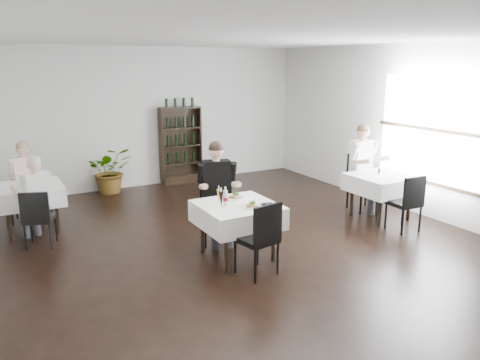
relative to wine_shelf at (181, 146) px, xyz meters
name	(u,v)px	position (x,y,z in m)	size (l,w,h in m)	color
room_shell	(257,150)	(-0.60, -4.31, 0.65)	(9.00, 9.00, 9.00)	black
window_right	(431,132)	(2.88, -4.31, 0.65)	(0.06, 2.30, 1.85)	white
wine_shelf	(181,146)	(0.00, 0.00, 0.00)	(0.90, 0.28, 1.75)	black
main_table	(237,214)	(-0.90, -4.31, -0.23)	(1.03, 1.03, 0.77)	black
left_table	(30,194)	(-3.30, -1.81, -0.23)	(0.98, 0.98, 0.77)	black
right_table	(381,184)	(2.10, -4.01, -0.23)	(0.98, 0.98, 0.77)	black
potted_tree	(110,170)	(-1.62, -0.11, -0.36)	(0.88, 0.76, 0.98)	#24541C
main_chair_far	(215,206)	(-0.90, -3.62, -0.29)	(0.55, 0.56, 0.97)	black
main_chair_near	(261,235)	(-0.93, -5.00, -0.29)	(0.52, 0.53, 0.98)	black
left_chair_far	(25,188)	(-3.32, -1.15, -0.28)	(0.55, 0.55, 0.99)	black
left_chair_near	(38,215)	(-3.28, -2.62, -0.35)	(0.51, 0.51, 0.87)	black
right_chair_far	(362,178)	(2.19, -3.44, -0.25)	(0.53, 0.53, 1.04)	black
right_chair_near	(408,200)	(1.96, -4.74, -0.31)	(0.45, 0.45, 0.94)	black
diner_main	(217,185)	(-0.87, -3.64, 0.04)	(0.64, 0.67, 1.53)	#3D3D44
diner_left_far	(27,175)	(-3.28, -1.19, -0.05)	(0.56, 0.59, 1.37)	#3D3D44
diner_left_near	(35,192)	(-3.26, -2.33, -0.07)	(0.56, 0.60, 1.33)	#3D3D44
diner_right_far	(365,160)	(2.21, -3.47, 0.07)	(0.62, 0.63, 1.58)	#3D3D44
plate_far	(235,197)	(-0.80, -4.05, -0.06)	(0.34, 0.34, 0.08)	white
plate_near	(252,206)	(-0.80, -4.53, -0.06)	(0.32, 0.32, 0.08)	white
pilsner_dark	(221,199)	(-1.16, -4.35, 0.04)	(0.06, 0.06, 0.27)	black
pilsner_lager	(219,196)	(-1.12, -4.18, 0.03)	(0.06, 0.06, 0.26)	gold
coke_bottle	(225,198)	(-1.07, -4.30, 0.03)	(0.07, 0.07, 0.26)	silver
napkin_cutlery	(268,204)	(-0.55, -4.54, -0.07)	(0.18, 0.19, 0.02)	black
pepper_mill	(379,171)	(2.16, -3.88, -0.03)	(0.03, 0.03, 0.09)	black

